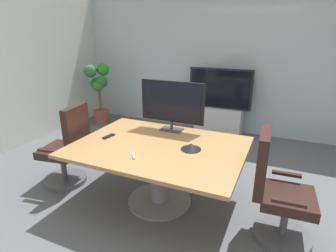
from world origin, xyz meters
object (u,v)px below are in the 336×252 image
Objects in this scene: conference_table at (159,159)px; office_chair_right at (277,197)px; office_chair_left at (68,152)px; tv_monitor at (172,103)px; remote_control at (109,136)px; potted_plant at (99,90)px; conference_phone at (191,147)px; wall_display_unit at (219,113)px.

office_chair_right is at bearing -2.77° from conference_table.
tv_monitor is at bearing 108.40° from office_chair_left.
tv_monitor is at bearing 50.61° from remote_control.
remote_control is (1.84, -2.19, -0.01)m from potted_plant.
conference_phone is 1.29× the size of remote_control.
conference_table is 1.29m from office_chair_left.
wall_display_unit is at bearing 144.14° from office_chair_left.
conference_table is 0.69m from remote_control.
potted_plant is 3.58m from conference_phone.
potted_plant reaches higher than conference_phone.
office_chair_right is 0.83× the size of wall_display_unit.
conference_table is at bearing 10.17° from remote_control.
office_chair_right reaches higher than conference_table.
office_chair_left is at bearing -175.28° from conference_phone.
conference_table is at bearing -82.65° from tv_monitor.
wall_display_unit is at bearing 96.85° from conference_phone.
conference_phone is at bearing 86.04° from office_chair_left.
office_chair_left is 0.83× the size of wall_display_unit.
conference_phone is (0.37, 0.04, 0.20)m from conference_table.
conference_table is 1.44× the size of wall_display_unit.
office_chair_right is at bearing -64.92° from wall_display_unit.
tv_monitor is (1.22, 0.62, 0.64)m from office_chair_left.
tv_monitor is 2.12m from wall_display_unit.
potted_plant is 2.86m from remote_control.
wall_display_unit is (0.07, 2.54, -0.13)m from conference_table.
wall_display_unit is 5.95× the size of conference_phone.
office_chair_right is at bearing -30.51° from potted_plant.
office_chair_right is (2.57, 0.04, 0.00)m from office_chair_left.
tv_monitor is 3.82× the size of conference_phone.
office_chair_right is at bearing -23.46° from tv_monitor.
potted_plant is 5.99× the size of conference_phone.
tv_monitor is (-0.07, 0.52, 0.53)m from conference_table.
office_chair_left is at bearing 87.24° from office_chair_right.
conference_phone is at bearing -48.14° from tv_monitor.
office_chair_right is at bearing -6.26° from conference_phone.
tv_monitor reaches higher than office_chair_right.
potted_plant is (-1.22, 2.27, 0.30)m from office_chair_left.
conference_table is 8.58× the size of conference_phone.
tv_monitor reaches higher than potted_plant.
potted_plant reaches higher than office_chair_left.
remote_control is (-1.04, -0.06, -0.02)m from conference_phone.
office_chair_right is 1.30× the size of tv_monitor.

